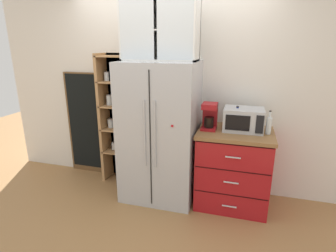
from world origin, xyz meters
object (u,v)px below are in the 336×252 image
coffee_maker (210,116)px  mug_navy (236,127)px  bottle_clear (269,124)px  chalkboard_menu (87,124)px  bottle_cobalt (237,120)px  refrigerator (160,132)px  microwave (243,120)px

coffee_maker → mug_navy: 0.33m
coffee_maker → bottle_clear: (0.65, -0.01, -0.04)m
mug_navy → chalkboard_menu: 2.18m
bottle_cobalt → chalkboard_menu: (-2.14, 0.25, -0.30)m
coffee_maker → bottle_clear: coffee_maker is taller
coffee_maker → bottle_cobalt: (0.31, 0.04, -0.03)m
refrigerator → coffee_maker: size_ratio=5.49×
refrigerator → bottle_clear: (1.24, 0.03, 0.20)m
microwave → chalkboard_menu: 2.25m
refrigerator → chalkboard_menu: bearing=165.0°
refrigerator → coffee_maker: bearing=4.3°
bottle_clear → chalkboard_menu: 2.53m
bottle_cobalt → bottle_clear: 0.35m
microwave → bottle_clear: 0.28m
bottle_cobalt → bottle_clear: bearing=-7.9°
refrigerator → bottle_cobalt: size_ratio=6.03×
mug_navy → chalkboard_menu: chalkboard_menu is taller
microwave → mug_navy: 0.13m
coffee_maker → mug_navy: coffee_maker is taller
microwave → chalkboard_menu: (-2.22, 0.25, -0.30)m
coffee_maker → chalkboard_menu: (-1.84, 0.29, -0.33)m
coffee_maker → mug_navy: bearing=-3.5°
microwave → bottle_cobalt: size_ratio=1.56×
mug_navy → bottle_clear: bearing=1.1°
microwave → coffee_maker: bearing=-173.7°
chalkboard_menu → mug_navy: bearing=-8.2°
refrigerator → microwave: bearing=5.1°
microwave → mug_navy: size_ratio=3.70×
microwave → bottle_clear: bottle_clear is taller
refrigerator → microwave: 1.00m
chalkboard_menu → refrigerator: bearing=-15.0°
refrigerator → microwave: refrigerator is taller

